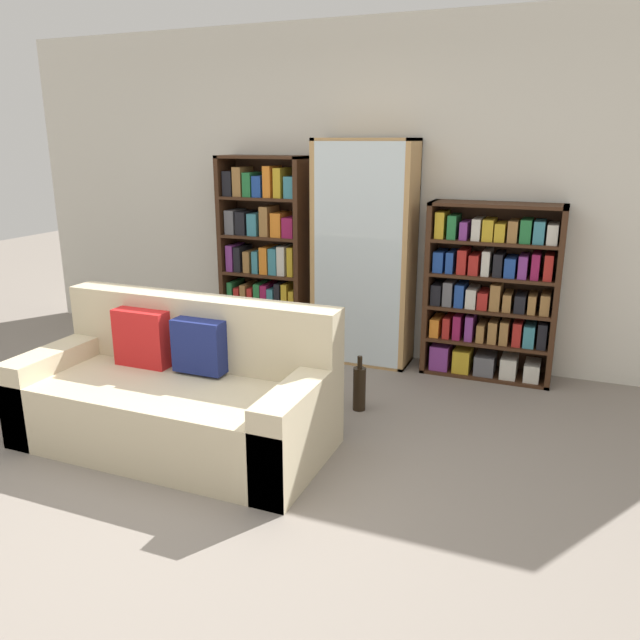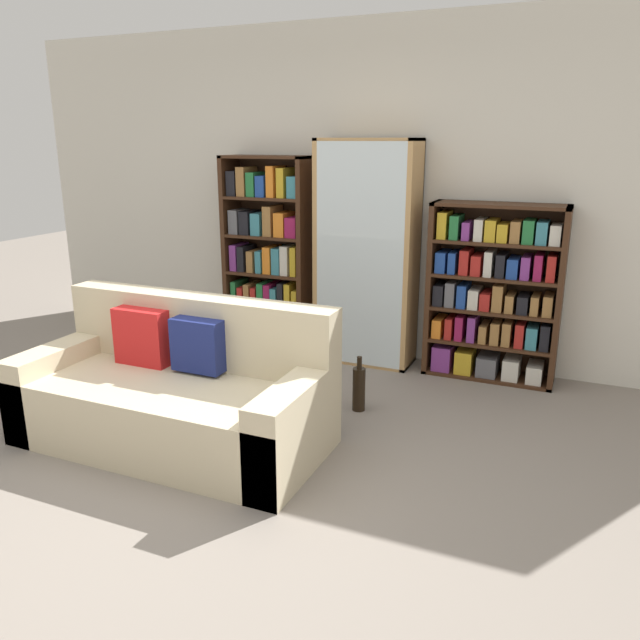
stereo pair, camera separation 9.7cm
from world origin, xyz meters
name	(u,v)px [view 2 (the right image)]	position (x,y,z in m)	size (l,w,h in m)	color
ground_plane	(171,504)	(0.00, 0.00, 0.00)	(16.00, 16.00, 0.00)	gray
wall_back	(356,194)	(0.00, 2.67, 1.35)	(6.41, 0.06, 2.70)	silver
couch	(176,395)	(-0.39, 0.61, 0.29)	(1.86, 0.86, 0.85)	beige
bookshelf_left	(269,257)	(-0.72, 2.47, 0.81)	(0.76, 0.32, 1.66)	#3D2314
display_cabinet	(367,255)	(0.18, 2.45, 0.89)	(0.80, 0.36, 1.80)	tan
bookshelf_right	(493,296)	(1.19, 2.47, 0.65)	(0.98, 0.32, 1.34)	#3D2314
wine_bottle	(359,388)	(0.48, 1.46, 0.16)	(0.09, 0.09, 0.39)	black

